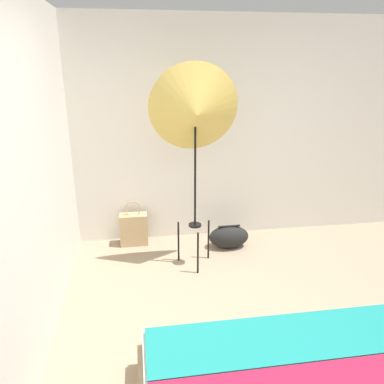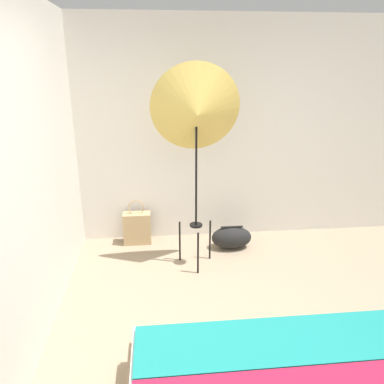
{
  "view_description": "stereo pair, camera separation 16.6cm",
  "coord_description": "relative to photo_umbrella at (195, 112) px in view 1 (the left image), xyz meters",
  "views": [
    {
      "loc": [
        -0.88,
        -2.01,
        2.08
      ],
      "look_at": [
        -0.37,
        1.34,
        0.9
      ],
      "focal_mm": 35.0,
      "sensor_mm": 36.0,
      "label": 1
    },
    {
      "loc": [
        -0.72,
        -2.03,
        2.08
      ],
      "look_at": [
        -0.37,
        1.34,
        0.9
      ],
      "focal_mm": 35.0,
      "sensor_mm": 36.0,
      "label": 2
    }
  ],
  "objects": [
    {
      "name": "photo_umbrella",
      "position": [
        0.0,
        0.0,
        0.0
      ],
      "size": [
        0.89,
        0.42,
        2.1
      ],
      "color": "black",
      "rests_on": "ground_plane"
    },
    {
      "name": "tote_bag",
      "position": [
        -0.65,
        0.57,
        -1.44
      ],
      "size": [
        0.33,
        0.16,
        0.55
      ],
      "color": "tan",
      "rests_on": "ground_plane"
    },
    {
      "name": "wall_side_left",
      "position": [
        -1.33,
        -0.55,
        -0.33
      ],
      "size": [
        0.05,
        8.0,
        2.6
      ],
      "color": "silver",
      "rests_on": "ground_plane"
    },
    {
      "name": "wall_back",
      "position": [
        0.31,
        0.76,
        -0.33
      ],
      "size": [
        8.0,
        0.05,
        2.6
      ],
      "color": "silver",
      "rests_on": "ground_plane"
    },
    {
      "name": "ground_plane",
      "position": [
        0.31,
        -1.55,
        -1.63
      ],
      "size": [
        14.0,
        14.0,
        0.0
      ],
      "primitive_type": "plane",
      "color": "gray"
    },
    {
      "name": "duffel_bag",
      "position": [
        0.46,
        0.33,
        -1.5
      ],
      "size": [
        0.47,
        0.27,
        0.27
      ],
      "color": "black",
      "rests_on": "ground_plane"
    }
  ]
}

